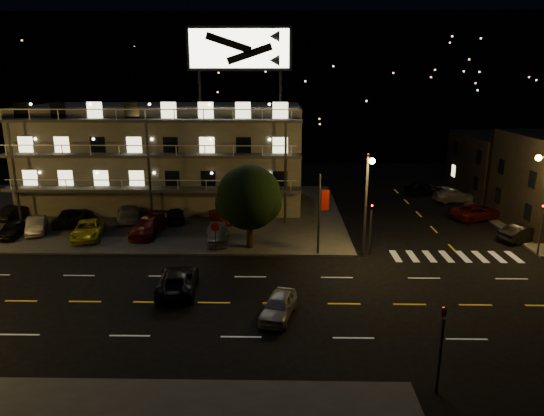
{
  "coord_description": "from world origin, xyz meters",
  "views": [
    {
      "loc": [
        2.1,
        -27.11,
        13.53
      ],
      "look_at": [
        1.43,
        8.0,
        3.88
      ],
      "focal_mm": 32.0,
      "sensor_mm": 36.0,
      "label": 1
    }
  ],
  "objects_px": {
    "tree": "(249,199)",
    "lot_car_4": "(218,233)",
    "road_car_west": "(178,280)",
    "road_car_east": "(279,306)",
    "side_car_0": "(523,233)",
    "lot_car_7": "(128,213)",
    "lot_car_2": "(88,230)"
  },
  "relations": [
    {
      "from": "road_car_east",
      "to": "lot_car_7",
      "type": "bearing_deg",
      "value": 141.57
    },
    {
      "from": "tree",
      "to": "lot_car_7",
      "type": "distance_m",
      "value": 14.38
    },
    {
      "from": "tree",
      "to": "side_car_0",
      "type": "bearing_deg",
      "value": 5.65
    },
    {
      "from": "lot_car_4",
      "to": "lot_car_7",
      "type": "xyz_separation_m",
      "value": [
        -9.29,
        5.92,
        -0.03
      ]
    },
    {
      "from": "lot_car_7",
      "to": "side_car_0",
      "type": "height_order",
      "value": "lot_car_7"
    },
    {
      "from": "side_car_0",
      "to": "road_car_west",
      "type": "bearing_deg",
      "value": 87.24
    },
    {
      "from": "side_car_0",
      "to": "road_car_west",
      "type": "xyz_separation_m",
      "value": [
        -27.02,
        -10.21,
        -0.0
      ]
    },
    {
      "from": "tree",
      "to": "lot_car_4",
      "type": "xyz_separation_m",
      "value": [
        -2.7,
        1.34,
        -3.21
      ]
    },
    {
      "from": "lot_car_2",
      "to": "road_car_east",
      "type": "distance_m",
      "value": 21.09
    },
    {
      "from": "tree",
      "to": "road_car_west",
      "type": "distance_m",
      "value": 9.57
    },
    {
      "from": "lot_car_2",
      "to": "side_car_0",
      "type": "xyz_separation_m",
      "value": [
        36.75,
        0.11,
        -0.13
      ]
    },
    {
      "from": "tree",
      "to": "lot_car_7",
      "type": "height_order",
      "value": "tree"
    },
    {
      "from": "lot_car_7",
      "to": "side_car_0",
      "type": "bearing_deg",
      "value": 153.04
    },
    {
      "from": "tree",
      "to": "lot_car_2",
      "type": "height_order",
      "value": "tree"
    },
    {
      "from": "lot_car_4",
      "to": "side_car_0",
      "type": "bearing_deg",
      "value": -5.73
    },
    {
      "from": "tree",
      "to": "lot_car_4",
      "type": "distance_m",
      "value": 4.41
    },
    {
      "from": "tree",
      "to": "road_car_west",
      "type": "bearing_deg",
      "value": -117.32
    },
    {
      "from": "road_car_east",
      "to": "lot_car_4",
      "type": "bearing_deg",
      "value": 125.83
    },
    {
      "from": "lot_car_4",
      "to": "road_car_west",
      "type": "distance_m",
      "value": 9.39
    },
    {
      "from": "road_car_west",
      "to": "road_car_east",
      "type": "bearing_deg",
      "value": 148.02
    },
    {
      "from": "lot_car_4",
      "to": "road_car_east",
      "type": "height_order",
      "value": "lot_car_4"
    },
    {
      "from": "lot_car_4",
      "to": "side_car_0",
      "type": "relative_size",
      "value": 1.03
    },
    {
      "from": "tree",
      "to": "lot_car_2",
      "type": "bearing_deg",
      "value": 171.15
    },
    {
      "from": "lot_car_7",
      "to": "side_car_0",
      "type": "distance_m",
      "value": 35.26
    },
    {
      "from": "tree",
      "to": "lot_car_4",
      "type": "bearing_deg",
      "value": 153.62
    },
    {
      "from": "tree",
      "to": "lot_car_7",
      "type": "bearing_deg",
      "value": 148.82
    },
    {
      "from": "side_car_0",
      "to": "road_car_east",
      "type": "bearing_deg",
      "value": 100.0
    },
    {
      "from": "lot_car_2",
      "to": "road_car_west",
      "type": "bearing_deg",
      "value": -57.11
    },
    {
      "from": "tree",
      "to": "lot_car_2",
      "type": "xyz_separation_m",
      "value": [
        -13.84,
        2.15,
        -3.28
      ]
    },
    {
      "from": "road_car_west",
      "to": "lot_car_2",
      "type": "bearing_deg",
      "value": -51.05
    },
    {
      "from": "lot_car_4",
      "to": "road_car_west",
      "type": "xyz_separation_m",
      "value": [
        -1.4,
        -9.28,
        -0.19
      ]
    },
    {
      "from": "tree",
      "to": "side_car_0",
      "type": "distance_m",
      "value": 23.28
    }
  ]
}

